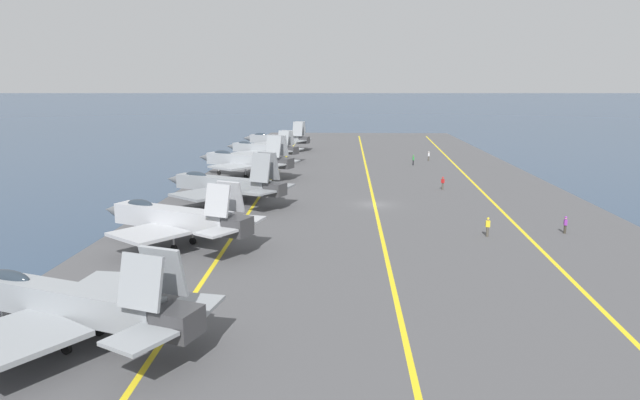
# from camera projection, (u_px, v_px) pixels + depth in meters

# --- Properties ---
(ground_plane) EXTENTS (2000.00, 2000.00, 0.00)m
(ground_plane) POSITION_uv_depth(u_px,v_px,m) (374.00, 208.00, 67.39)
(ground_plane) COLOR #2D425B
(carrier_deck) EXTENTS (204.46, 51.71, 0.40)m
(carrier_deck) POSITION_uv_depth(u_px,v_px,m) (374.00, 206.00, 67.35)
(carrier_deck) COLOR #4C4C4F
(carrier_deck) RESTS_ON ground
(deck_stripe_foul_line) EXTENTS (183.84, 8.78, 0.01)m
(deck_stripe_foul_line) POSITION_uv_depth(u_px,v_px,m) (496.00, 206.00, 66.65)
(deck_stripe_foul_line) COLOR yellow
(deck_stripe_foul_line) RESTS_ON carrier_deck
(deck_stripe_centerline) EXTENTS (184.01, 0.36, 0.01)m
(deck_stripe_centerline) POSITION_uv_depth(u_px,v_px,m) (374.00, 204.00, 67.31)
(deck_stripe_centerline) COLOR yellow
(deck_stripe_centerline) RESTS_ON carrier_deck
(deck_stripe_edge_line) EXTENTS (183.97, 4.50, 0.01)m
(deck_stripe_edge_line) POSITION_uv_depth(u_px,v_px,m) (255.00, 203.00, 67.96)
(deck_stripe_edge_line) COLOR yellow
(deck_stripe_edge_line) RESTS_ON carrier_deck
(parked_jet_second) EXTENTS (13.72, 17.16, 5.85)m
(parked_jet_second) POSITION_uv_depth(u_px,v_px,m) (67.00, 302.00, 30.86)
(parked_jet_second) COLOR gray
(parked_jet_second) RESTS_ON carrier_deck
(parked_jet_third) EXTENTS (12.38, 15.69, 6.08)m
(parked_jet_third) POSITION_uv_depth(u_px,v_px,m) (174.00, 218.00, 49.21)
(parked_jet_third) COLOR #A8AAAF
(parked_jet_third) RESTS_ON carrier_deck
(parked_jet_fourth) EXTENTS (14.27, 16.75, 6.45)m
(parked_jet_fourth) POSITION_uv_depth(u_px,v_px,m) (225.00, 184.00, 67.11)
(parked_jet_fourth) COLOR gray
(parked_jet_fourth) RESTS_ON carrier_deck
(parked_jet_fifth) EXTENTS (12.61, 16.84, 6.63)m
(parked_jet_fifth) POSITION_uv_depth(u_px,v_px,m) (245.00, 160.00, 86.66)
(parked_jet_fifth) COLOR #93999E
(parked_jet_fifth) RESTS_ON carrier_deck
(parked_jet_sixth) EXTENTS (12.27, 15.54, 5.86)m
(parked_jet_sixth) POSITION_uv_depth(u_px,v_px,m) (262.00, 149.00, 105.16)
(parked_jet_sixth) COLOR #93999E
(parked_jet_sixth) RESTS_ON carrier_deck
(parked_jet_seventh) EXTENTS (12.92, 15.35, 6.25)m
(parked_jet_seventh) POSITION_uv_depth(u_px,v_px,m) (277.00, 139.00, 122.75)
(parked_jet_seventh) COLOR gray
(parked_jet_seventh) RESTS_ON carrier_deck
(crew_yellow_vest) EXTENTS (0.28, 0.40, 1.83)m
(crew_yellow_vest) POSITION_uv_depth(u_px,v_px,m) (488.00, 226.00, 52.81)
(crew_yellow_vest) COLOR #4C473D
(crew_yellow_vest) RESTS_ON carrier_deck
(crew_green_vest) EXTENTS (0.38, 0.26, 1.84)m
(crew_green_vest) POSITION_uv_depth(u_px,v_px,m) (413.00, 160.00, 99.85)
(crew_green_vest) COLOR #232328
(crew_green_vest) RESTS_ON carrier_deck
(crew_red_vest) EXTENTS (0.46, 0.44, 1.77)m
(crew_red_vest) POSITION_uv_depth(u_px,v_px,m) (443.00, 183.00, 76.48)
(crew_red_vest) COLOR #4C473D
(crew_red_vest) RESTS_ON carrier_deck
(crew_white_vest) EXTENTS (0.39, 0.27, 1.76)m
(crew_white_vest) POSITION_uv_depth(u_px,v_px,m) (429.00, 156.00, 105.57)
(crew_white_vest) COLOR #4C473D
(crew_white_vest) RESTS_ON carrier_deck
(crew_purple_vest) EXTENTS (0.41, 0.30, 1.67)m
(crew_purple_vest) POSITION_uv_depth(u_px,v_px,m) (565.00, 224.00, 53.98)
(crew_purple_vest) COLOR #383328
(crew_purple_vest) RESTS_ON carrier_deck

